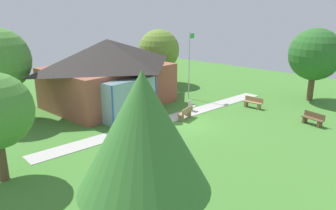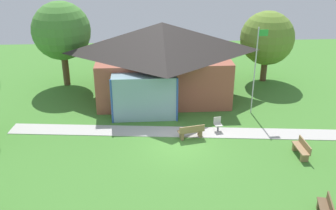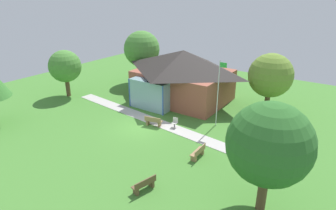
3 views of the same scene
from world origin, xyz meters
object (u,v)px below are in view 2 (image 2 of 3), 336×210
(flagpole, at_px, (256,67))
(bench_mid_right, at_px, (302,149))
(pavilion, at_px, (162,58))
(bench_front_right, at_px, (326,210))
(tree_behind_pavilion_left, at_px, (61,31))
(tree_behind_pavilion_right, at_px, (267,38))
(bench_rear_near_path, at_px, (191,132))
(patio_chair_lawn_spare, at_px, (218,125))

(flagpole, bearing_deg, bench_mid_right, -77.27)
(pavilion, xyz_separation_m, bench_front_right, (6.05, -13.82, -2.31))
(pavilion, distance_m, tree_behind_pavilion_left, 7.78)
(pavilion, xyz_separation_m, bench_mid_right, (6.91, -8.97, -2.31))
(tree_behind_pavilion_left, bearing_deg, flagpole, -24.98)
(tree_behind_pavilion_right, distance_m, tree_behind_pavilion_left, 15.43)
(bench_rear_near_path, relative_size, patio_chair_lawn_spare, 1.81)
(bench_front_right, xyz_separation_m, tree_behind_pavilion_left, (-13.29, 16.29, 3.78))
(bench_mid_right, relative_size, bench_rear_near_path, 0.97)
(pavilion, height_order, tree_behind_pavilion_left, tree_behind_pavilion_left)
(bench_rear_near_path, xyz_separation_m, tree_behind_pavilion_left, (-8.56, 9.16, 3.78))
(bench_mid_right, relative_size, tree_behind_pavilion_left, 0.24)
(patio_chair_lawn_spare, distance_m, tree_behind_pavilion_left, 13.76)
(bench_mid_right, height_order, tree_behind_pavilion_left, tree_behind_pavilion_left)
(pavilion, bearing_deg, bench_mid_right, -52.40)
(bench_front_right, xyz_separation_m, patio_chair_lawn_spare, (-3.05, 7.90, 0.01))
(bench_front_right, bearing_deg, flagpole, 16.72)
(flagpole, xyz_separation_m, bench_rear_near_path, (-4.36, -3.14, -2.71))
(patio_chair_lawn_spare, bearing_deg, flagpole, -147.03)
(bench_front_right, bearing_deg, tree_behind_pavilion_left, 53.86)
(pavilion, distance_m, patio_chair_lawn_spare, 7.03)
(pavilion, relative_size, bench_mid_right, 6.55)
(tree_behind_pavilion_left, bearing_deg, pavilion, -18.82)
(pavilion, relative_size, patio_chair_lawn_spare, 11.48)
(bench_front_right, distance_m, tree_behind_pavilion_right, 16.56)
(bench_rear_near_path, bearing_deg, tree_behind_pavilion_left, 121.00)
(flagpole, bearing_deg, bench_front_right, -87.93)
(tree_behind_pavilion_left, bearing_deg, bench_rear_near_path, -46.93)
(bench_front_right, bearing_deg, patio_chair_lawn_spare, 35.77)
(flagpole, xyz_separation_m, bench_mid_right, (1.22, -5.42, -2.71))
(bench_front_right, distance_m, patio_chair_lawn_spare, 8.47)
(bench_rear_near_path, distance_m, patio_chair_lawn_spare, 1.84)
(patio_chair_lawn_spare, bearing_deg, pavilion, -71.64)
(flagpole, bearing_deg, bench_rear_near_path, -144.19)
(flagpole, distance_m, patio_chair_lawn_spare, 4.48)
(flagpole, height_order, tree_behind_pavilion_right, flagpole)
(bench_mid_right, xyz_separation_m, tree_behind_pavilion_left, (-14.14, 11.44, 3.78))
(pavilion, bearing_deg, flagpole, -32.00)
(tree_behind_pavilion_right, bearing_deg, bench_front_right, -97.48)
(bench_mid_right, relative_size, bench_front_right, 0.97)
(bench_rear_near_path, relative_size, bench_front_right, 1.00)
(bench_mid_right, bearing_deg, patio_chair_lawn_spare, 50.90)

